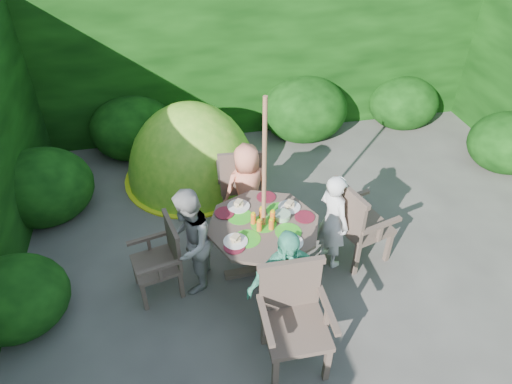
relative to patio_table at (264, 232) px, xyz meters
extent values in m
plane|color=#4A4842|center=(0.75, -0.34, -0.61)|extent=(60.00, 60.00, 0.00)
cube|color=black|center=(0.75, 3.66, 0.64)|extent=(9.00, 1.00, 2.50)
cylinder|color=#46372E|center=(0.00, 0.00, -0.27)|extent=(0.12, 0.12, 0.68)
cube|color=#46372E|center=(0.00, 0.00, -0.58)|extent=(0.90, 0.13, 0.06)
cube|color=#46372E|center=(0.00, 0.00, -0.58)|extent=(0.13, 0.90, 0.06)
cylinder|color=#46372E|center=(0.00, 0.00, 0.09)|extent=(1.28, 1.28, 0.04)
cylinder|color=green|center=(-0.22, -0.19, 0.11)|extent=(0.28, 0.28, 0.00)
cylinder|color=green|center=(0.22, -0.17, 0.11)|extent=(0.28, 0.28, 0.00)
cylinder|color=green|center=(-0.23, 0.17, 0.11)|extent=(0.28, 0.28, 0.00)
cylinder|color=green|center=(0.21, 0.19, 0.11)|extent=(0.28, 0.28, 0.00)
cylinder|color=green|center=(0.00, 0.00, 0.11)|extent=(0.28, 0.28, 0.00)
cylinder|color=white|center=(0.33, 0.21, 0.12)|extent=(0.25, 0.25, 0.01)
cylinder|color=white|center=(-0.22, 0.34, 0.12)|extent=(0.25, 0.25, 0.01)
cylinder|color=white|center=(-0.34, -0.21, 0.12)|extent=(0.25, 0.25, 0.01)
cylinder|color=white|center=(0.21, -0.34, 0.12)|extent=(0.25, 0.25, 0.01)
cylinder|color=red|center=(0.45, 0.01, 0.12)|extent=(0.22, 0.22, 0.01)
cylinder|color=red|center=(0.12, 0.44, 0.12)|extent=(0.22, 0.22, 0.01)
cylinder|color=red|center=(-0.38, 0.26, 0.12)|extent=(0.22, 0.22, 0.01)
cylinder|color=red|center=(-0.37, -0.28, 0.12)|extent=(0.22, 0.22, 0.01)
cylinder|color=red|center=(0.15, -0.43, 0.12)|extent=(0.22, 0.22, 0.01)
cylinder|color=green|center=(0.21, 0.06, 0.15)|extent=(0.18, 0.18, 0.06)
cylinder|color=#955D3B|center=(0.00, 0.00, 0.49)|extent=(0.05, 0.05, 2.20)
cube|color=#46372E|center=(1.18, 0.04, -0.15)|extent=(0.66, 0.68, 0.05)
cube|color=#46372E|center=(1.46, -0.12, -0.38)|extent=(0.07, 0.07, 0.45)
cube|color=#46372E|center=(1.34, 0.33, -0.38)|extent=(0.07, 0.07, 0.45)
cube|color=#46372E|center=(1.01, -0.25, -0.38)|extent=(0.07, 0.07, 0.45)
cube|color=#46372E|center=(0.89, 0.20, -0.38)|extent=(0.07, 0.07, 0.45)
cube|color=#46372E|center=(0.93, -0.03, 0.14)|extent=(0.19, 0.54, 0.53)
cube|color=#46372E|center=(1.25, -0.23, 0.06)|extent=(0.53, 0.20, 0.04)
cube|color=#46372E|center=(1.10, 0.31, 0.06)|extent=(0.53, 0.20, 0.04)
cube|color=#46372E|center=(-1.18, -0.04, -0.21)|extent=(0.55, 0.56, 0.05)
cube|color=#46372E|center=(-1.42, 0.11, -0.41)|extent=(0.05, 0.05, 0.38)
cube|color=#46372E|center=(-1.33, -0.28, -0.41)|extent=(0.05, 0.05, 0.38)
cube|color=#46372E|center=(-1.03, 0.20, -0.41)|extent=(0.05, 0.05, 0.38)
cube|color=#46372E|center=(-0.94, -0.19, -0.41)|extent=(0.05, 0.05, 0.38)
cube|color=#46372E|center=(-0.97, 0.01, 0.03)|extent=(0.14, 0.47, 0.45)
cube|color=#46372E|center=(-1.24, 0.19, -0.03)|extent=(0.45, 0.15, 0.04)
cube|color=#46372E|center=(-1.13, -0.27, -0.03)|extent=(0.45, 0.15, 0.04)
cube|color=#46372E|center=(-0.04, 1.18, -0.15)|extent=(0.59, 0.57, 0.05)
cube|color=#46372E|center=(0.20, 1.39, -0.38)|extent=(0.06, 0.06, 0.44)
cube|color=#46372E|center=(-0.26, 1.43, -0.38)|extent=(0.06, 0.06, 0.44)
cube|color=#46372E|center=(0.17, 0.93, -0.38)|extent=(0.06, 0.06, 0.44)
cube|color=#46372E|center=(-0.29, 0.96, -0.38)|extent=(0.06, 0.06, 0.44)
cube|color=#46372E|center=(-0.06, 0.93, 0.13)|extent=(0.55, 0.08, 0.53)
cube|color=#46372E|center=(0.23, 1.16, 0.06)|extent=(0.09, 0.53, 0.04)
cube|color=#46372E|center=(-0.32, 1.20, 0.06)|extent=(0.09, 0.53, 0.04)
cube|color=#46372E|center=(0.04, -1.18, -0.14)|extent=(0.57, 0.55, 0.05)
cube|color=#46372E|center=(-0.21, -1.42, -0.38)|extent=(0.05, 0.05, 0.46)
cube|color=#46372E|center=(0.27, -1.42, -0.38)|extent=(0.05, 0.05, 0.46)
cube|color=#46372E|center=(-0.20, -0.94, -0.38)|extent=(0.05, 0.05, 0.46)
cube|color=#46372E|center=(0.28, -0.94, -0.38)|extent=(0.05, 0.05, 0.46)
cube|color=#46372E|center=(0.04, -0.92, 0.15)|extent=(0.57, 0.05, 0.54)
cube|color=#46372E|center=(-0.25, -1.18, 0.08)|extent=(0.06, 0.54, 0.04)
cube|color=#46372E|center=(0.32, -1.18, 0.08)|extent=(0.06, 0.54, 0.04)
imported|color=white|center=(0.80, 0.03, 0.00)|extent=(0.42, 0.51, 1.21)
imported|color=#A2A19D|center=(-0.80, -0.03, 0.03)|extent=(0.61, 0.71, 1.27)
imported|color=#FF8B69|center=(-0.03, 0.80, 0.00)|extent=(0.65, 0.49, 1.21)
imported|color=#55C69F|center=(0.02, -0.80, 0.05)|extent=(0.81, 0.45, 1.30)
ellipsoid|color=#5FBB24|center=(-0.62, 2.06, -0.61)|extent=(1.94, 1.94, 2.28)
ellipsoid|color=black|center=(-0.59, 1.42, -0.61)|extent=(0.65, 0.36, 0.78)
cylinder|color=#E9F219|center=(-0.62, 2.06, -0.59)|extent=(1.99, 1.99, 0.03)
camera|label=1|loc=(-0.82, -3.55, 3.34)|focal=32.00mm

